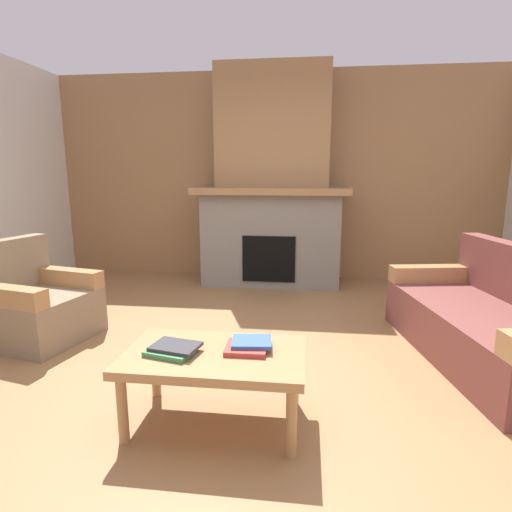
{
  "coord_description": "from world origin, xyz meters",
  "views": [
    {
      "loc": [
        0.45,
        -2.62,
        1.4
      ],
      "look_at": [
        -0.01,
        1.03,
        0.66
      ],
      "focal_mm": 28.88,
      "sensor_mm": 36.0,
      "label": 1
    }
  ],
  "objects_px": {
    "fireplace": "(272,192)",
    "coffee_table": "(214,361)",
    "couch": "(493,324)",
    "armchair": "(35,305)"
  },
  "relations": [
    {
      "from": "fireplace",
      "to": "armchair",
      "type": "distance_m",
      "value": 2.96
    },
    {
      "from": "fireplace",
      "to": "armchair",
      "type": "xyz_separation_m",
      "value": [
        -1.84,
        -2.15,
        -0.87
      ]
    },
    {
      "from": "fireplace",
      "to": "couch",
      "type": "relative_size",
      "value": 1.41
    },
    {
      "from": "fireplace",
      "to": "coffee_table",
      "type": "distance_m",
      "value": 3.26
    },
    {
      "from": "couch",
      "to": "armchair",
      "type": "distance_m",
      "value": 3.7
    },
    {
      "from": "fireplace",
      "to": "coffee_table",
      "type": "relative_size",
      "value": 2.7
    },
    {
      "from": "couch",
      "to": "armchair",
      "type": "xyz_separation_m",
      "value": [
        -3.7,
        -0.03,
        0.01
      ]
    },
    {
      "from": "armchair",
      "to": "couch",
      "type": "bearing_deg",
      "value": 0.53
    },
    {
      "from": "couch",
      "to": "armchair",
      "type": "relative_size",
      "value": 2.12
    },
    {
      "from": "fireplace",
      "to": "coffee_table",
      "type": "bearing_deg",
      "value": -90.82
    }
  ]
}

